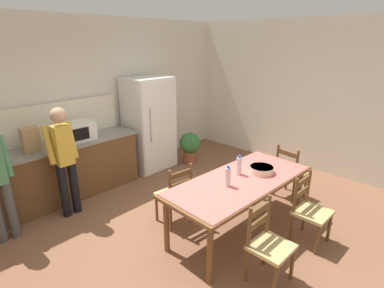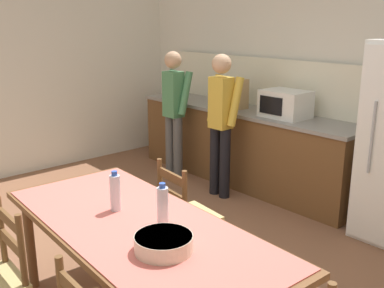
% 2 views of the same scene
% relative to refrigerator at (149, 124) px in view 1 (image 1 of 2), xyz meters
% --- Properties ---
extents(ground_plane, '(8.32, 8.32, 0.00)m').
position_rel_refrigerator_xyz_m(ground_plane, '(-1.03, -2.19, -0.91)').
color(ground_plane, brown).
extents(wall_back, '(6.52, 0.12, 2.90)m').
position_rel_refrigerator_xyz_m(wall_back, '(-1.03, 0.47, 0.54)').
color(wall_back, silver).
rests_on(wall_back, ground).
extents(wall_right, '(0.12, 5.20, 2.90)m').
position_rel_refrigerator_xyz_m(wall_right, '(2.23, -2.19, 0.54)').
color(wall_right, silver).
rests_on(wall_right, ground).
extents(kitchen_counter, '(3.17, 0.66, 0.94)m').
position_rel_refrigerator_xyz_m(kitchen_counter, '(-2.11, 0.04, -0.44)').
color(kitchen_counter, brown).
rests_on(kitchen_counter, ground).
extents(counter_splashback, '(3.13, 0.03, 0.60)m').
position_rel_refrigerator_xyz_m(counter_splashback, '(-2.11, 0.35, 0.32)').
color(counter_splashback, '#EFE8CB').
rests_on(counter_splashback, kitchen_counter).
extents(refrigerator, '(0.86, 0.73, 1.83)m').
position_rel_refrigerator_xyz_m(refrigerator, '(0.00, 0.00, 0.00)').
color(refrigerator, white).
rests_on(refrigerator, ground).
extents(microwave, '(0.50, 0.39, 0.30)m').
position_rel_refrigerator_xyz_m(microwave, '(-1.47, 0.02, 0.17)').
color(microwave, white).
rests_on(microwave, kitchen_counter).
extents(paper_bag, '(0.24, 0.16, 0.36)m').
position_rel_refrigerator_xyz_m(paper_bag, '(-2.19, 0.01, 0.20)').
color(paper_bag, tan).
rests_on(paper_bag, kitchen_counter).
extents(dining_table, '(2.17, 1.02, 0.78)m').
position_rel_refrigerator_xyz_m(dining_table, '(-0.60, -2.59, -0.21)').
color(dining_table, brown).
rests_on(dining_table, ground).
extents(bottle_near_centre, '(0.07, 0.07, 0.27)m').
position_rel_refrigerator_xyz_m(bottle_near_centre, '(-0.86, -2.58, -0.01)').
color(bottle_near_centre, silver).
rests_on(bottle_near_centre, dining_table).
extents(bottle_off_centre, '(0.07, 0.07, 0.27)m').
position_rel_refrigerator_xyz_m(bottle_off_centre, '(-0.49, -2.48, -0.01)').
color(bottle_off_centre, silver).
rests_on(bottle_off_centre, dining_table).
extents(serving_bowl, '(0.32, 0.32, 0.09)m').
position_rel_refrigerator_xyz_m(serving_bowl, '(-0.23, -2.68, -0.08)').
color(serving_bowl, beige).
rests_on(serving_bowl, dining_table).
extents(chair_side_far_left, '(0.46, 0.44, 0.91)m').
position_rel_refrigerator_xyz_m(chair_side_far_left, '(-1.04, -1.82, -0.47)').
color(chair_side_far_left, brown).
rests_on(chair_side_far_left, ground).
extents(chair_side_near_right, '(0.43, 0.41, 0.91)m').
position_rel_refrigerator_xyz_m(chair_side_near_right, '(-0.16, -3.36, -0.47)').
color(chair_side_near_right, brown).
rests_on(chair_side_near_right, ground).
extents(chair_head_end, '(0.46, 0.47, 0.91)m').
position_rel_refrigerator_xyz_m(chair_head_end, '(0.76, -2.65, -0.47)').
color(chair_head_end, brown).
rests_on(chair_head_end, ground).
extents(chair_side_near_left, '(0.43, 0.41, 0.91)m').
position_rel_refrigerator_xyz_m(chair_side_near_left, '(-1.11, -3.32, -0.47)').
color(chair_side_near_left, brown).
rests_on(chair_side_near_left, ground).
extents(person_at_counter, '(0.41, 0.28, 1.63)m').
position_rel_refrigerator_xyz_m(person_at_counter, '(-1.96, -0.50, 0.00)').
color(person_at_counter, black).
rests_on(person_at_counter, ground).
extents(potted_plant, '(0.44, 0.44, 0.67)m').
position_rel_refrigerator_xyz_m(potted_plant, '(0.71, -0.43, -0.53)').
color(potted_plant, brown).
rests_on(potted_plant, ground).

